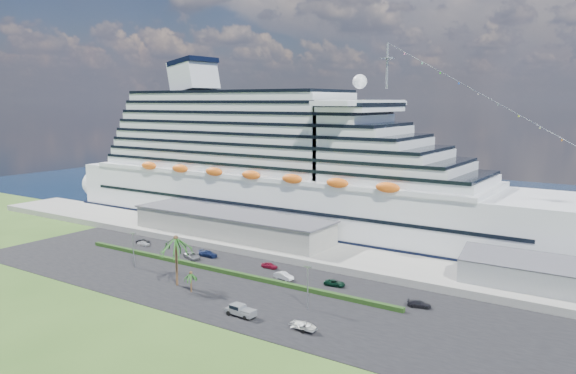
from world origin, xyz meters
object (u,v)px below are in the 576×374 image
Objects in this scene: cruise_ship at (289,174)px; parked_car_3 at (208,254)px; boat_trailer at (304,325)px; pickup_truck at (240,310)px.

parked_car_3 is (2.20, -39.83, -15.82)m from cruise_ship.
parked_car_3 is at bearing 150.10° from boat_trailer.
pickup_truck is (33.45, -66.06, -15.42)m from cruise_ship.
cruise_ship is at bearing 3.74° from parked_car_3.
pickup_truck is at bearing -63.15° from cruise_ship.
boat_trailer reaches higher than parked_car_3.
parked_car_3 is at bearing -86.84° from cruise_ship.
boat_trailer is (13.15, 0.71, -0.09)m from pickup_truck.
boat_trailer is (46.59, -65.35, -15.50)m from cruise_ship.
pickup_truck is (31.25, -26.23, 0.40)m from parked_car_3.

